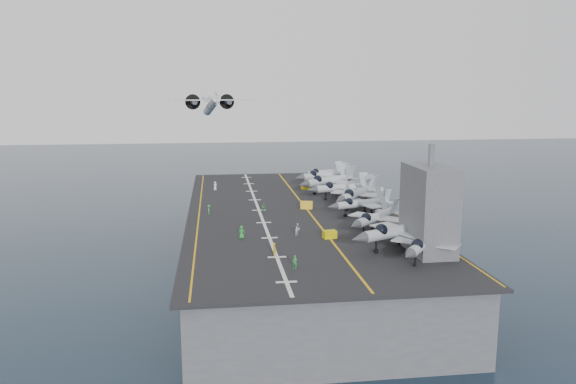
{
  "coord_description": "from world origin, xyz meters",
  "views": [
    {
      "loc": [
        -14.02,
        -102.04,
        32.57
      ],
      "look_at": [
        0.0,
        4.0,
        13.0
      ],
      "focal_mm": 35.0,
      "sensor_mm": 36.0,
      "label": 1
    }
  ],
  "objects": [
    {
      "name": "landing_centerline",
      "position": [
        -6.0,
        0.0,
        10.42
      ],
      "size": [
        0.5,
        90.0,
        0.02
      ],
      "primitive_type": "cube",
      "color": "silver",
      "rests_on": "flight_deck"
    },
    {
      "name": "fighter_jet_4",
      "position": [
        12.79,
        0.58,
        13.09
      ],
      "size": [
        17.79,
        18.58,
        5.39
      ],
      "primitive_type": null,
      "color": "gray",
      "rests_on": "flight_deck"
    },
    {
      "name": "fighter_jet_2",
      "position": [
        11.03,
        -17.98,
        12.75
      ],
      "size": [
        15.88,
        16.02,
        4.7
      ],
      "primitive_type": null,
      "color": "#929CA2",
      "rests_on": "flight_deck"
    },
    {
      "name": "fighter_jet_3",
      "position": [
        12.07,
        -6.18,
        12.62
      ],
      "size": [
        14.88,
        12.28,
        4.44
      ],
      "primitive_type": null,
      "color": "#99A0A9",
      "rests_on": "flight_deck"
    },
    {
      "name": "crew_0",
      "position": [
        -10.21,
        -19.78,
        11.39
      ],
      "size": [
        1.19,
        0.79,
        1.98
      ],
      "primitive_type": "imported",
      "color": "#268C33",
      "rests_on": "flight_deck"
    },
    {
      "name": "tow_cart_a",
      "position": [
        3.02,
        -21.29,
        10.99
      ],
      "size": [
        2.14,
        1.57,
        1.17
      ],
      "primitive_type": null,
      "color": "#CABC06",
      "rests_on": "flight_deck"
    },
    {
      "name": "fighter_jet_7",
      "position": [
        11.54,
        25.85,
        12.93
      ],
      "size": [
        17.29,
        14.89,
        5.06
      ],
      "primitive_type": null,
      "color": "#9AA1A9",
      "rests_on": "flight_deck"
    },
    {
      "name": "crew_5",
      "position": [
        -13.99,
        22.55,
        11.37
      ],
      "size": [
        1.35,
        1.38,
        1.93
      ],
      "primitive_type": "imported",
      "color": "white",
      "rests_on": "flight_deck"
    },
    {
      "name": "fighter_jet_1",
      "position": [
        11.6,
        -27.86,
        13.07
      ],
      "size": [
        18.36,
        16.07,
        5.35
      ],
      "primitive_type": null,
      "color": "#9CA5AC",
      "rests_on": "flight_deck"
    },
    {
      "name": "fighter_jet_5",
      "position": [
        12.15,
        8.85,
        12.91
      ],
      "size": [
        16.19,
        12.55,
        5.01
      ],
      "primitive_type": null,
      "color": "#99A1A9",
      "rests_on": "flight_deck"
    },
    {
      "name": "island_superstructure",
      "position": [
        15.0,
        -30.0,
        17.9
      ],
      "size": [
        5.0,
        10.0,
        15.0
      ],
      "primitive_type": null,
      "color": "#56595E",
      "rests_on": "flight_deck"
    },
    {
      "name": "tow_cart_c",
      "position": [
        6.41,
        21.09,
        11.01
      ],
      "size": [
        2.27,
        1.72,
        1.23
      ],
      "primitive_type": null,
      "color": "gold",
      "rests_on": "flight_deck"
    },
    {
      "name": "ground",
      "position": [
        0.0,
        0.0,
        0.0
      ],
      "size": [
        500.0,
        500.0,
        0.0
      ],
      "primitive_type": "plane",
      "color": "#142135",
      "rests_on": "ground"
    },
    {
      "name": "crew_2",
      "position": [
        -5.2,
        -1.14,
        11.19
      ],
      "size": [
        1.11,
        0.92,
        1.59
      ],
      "primitive_type": "imported",
      "color": "#27833D",
      "rests_on": "flight_deck"
    },
    {
      "name": "transport_plane",
      "position": [
        -14.4,
        56.34,
        28.33
      ],
      "size": [
        26.1,
        20.11,
        5.57
      ],
      "primitive_type": null,
      "color": "silver"
    },
    {
      "name": "crew_3",
      "position": [
        -15.2,
        -1.77,
        11.22
      ],
      "size": [
        0.74,
        1.04,
        1.64
      ],
      "primitive_type": "imported",
      "color": "green",
      "rests_on": "flight_deck"
    },
    {
      "name": "fighter_jet_8",
      "position": [
        12.86,
        31.55,
        12.66
      ],
      "size": [
        15.44,
        13.37,
        4.51
      ],
      "primitive_type": null,
      "color": "#969FA6",
      "rests_on": "flight_deck"
    },
    {
      "name": "tow_cart_b",
      "position": [
        3.06,
        0.34,
        11.08
      ],
      "size": [
        2.54,
        1.96,
        1.35
      ],
      "primitive_type": null,
      "color": "gold",
      "rests_on": "flight_deck"
    },
    {
      "name": "crew_1",
      "position": [
        -6.28,
        -29.68,
        11.36
      ],
      "size": [
        0.8,
        1.17,
        1.93
      ],
      "primitive_type": "imported",
      "color": "#CDA30B",
      "rests_on": "flight_deck"
    },
    {
      "name": "hull",
      "position": [
        0.0,
        0.0,
        5.0
      ],
      "size": [
        36.0,
        90.0,
        10.0
      ],
      "primitive_type": "cube",
      "color": "#56595E",
      "rests_on": "ground"
    },
    {
      "name": "crew_6",
      "position": [
        -4.31,
        -35.2,
        11.27
      ],
      "size": [
        1.24,
        1.21,
        1.74
      ],
      "primitive_type": "imported",
      "color": "#268C33",
      "rests_on": "flight_deck"
    },
    {
      "name": "crew_7",
      "position": [
        -1.53,
        -19.08,
        11.36
      ],
      "size": [
        1.37,
        1.35,
        1.92
      ],
      "primitive_type": "imported",
      "color": "silver",
      "rests_on": "flight_deck"
    },
    {
      "name": "deck_edge_stbd",
      "position": [
        18.5,
        0.0,
        10.42
      ],
      "size": [
        0.25,
        90.0,
        0.02
      ],
      "primitive_type": "cube",
      "color": "gold",
      "rests_on": "flight_deck"
    },
    {
      "name": "foul_line",
      "position": [
        3.0,
        0.0,
        10.42
      ],
      "size": [
        0.35,
        90.0,
        0.02
      ],
      "primitive_type": "cube",
      "color": "gold",
      "rests_on": "flight_deck"
    },
    {
      "name": "fighter_jet_6",
      "position": [
        10.76,
        16.84,
        13.14
      ],
      "size": [
        18.96,
        17.56,
        5.48
      ],
      "primitive_type": null,
      "color": "gray",
      "rests_on": "flight_deck"
    },
    {
      "name": "deck_edge_port",
      "position": [
        -17.0,
        0.0,
        10.42
      ],
      "size": [
        0.25,
        90.0,
        0.02
      ],
      "primitive_type": "cube",
      "color": "gold",
      "rests_on": "flight_deck"
    },
    {
      "name": "fighter_jet_0",
      "position": [
        13.25,
        -33.25,
        12.68
      ],
      "size": [
        14.95,
        15.71,
        4.55
      ],
      "primitive_type": null,
      "color": "#959DA4",
      "rests_on": "flight_deck"
    },
    {
      "name": "flight_deck",
      "position": [
        0.0,
        0.0,
        10.2
      ],
      "size": [
        38.0,
        92.0,
        0.4
      ],
      "primitive_type": "cube",
      "color": "black",
      "rests_on": "hull"
    }
  ]
}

